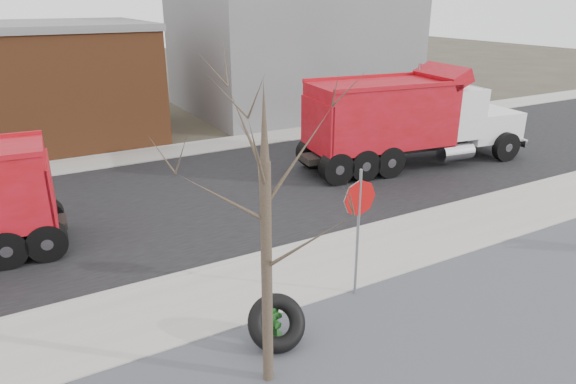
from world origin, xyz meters
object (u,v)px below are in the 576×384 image
fire_hydrant (271,321)px  truck_tire (277,323)px  dump_truck_red_a (408,117)px  stop_sign (359,212)px

fire_hydrant → truck_tire: 0.26m
truck_tire → dump_truck_red_a: bearing=37.4°
fire_hydrant → truck_tire: bearing=-100.6°
truck_tire → dump_truck_red_a: 12.47m
fire_hydrant → dump_truck_red_a: bearing=27.6°
stop_sign → dump_truck_red_a: size_ratio=0.31×
stop_sign → fire_hydrant: bearing=-146.9°
stop_sign → dump_truck_red_a: 10.09m
fire_hydrant → dump_truck_red_a: size_ratio=0.09×
truck_tire → fire_hydrant: bearing=88.4°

